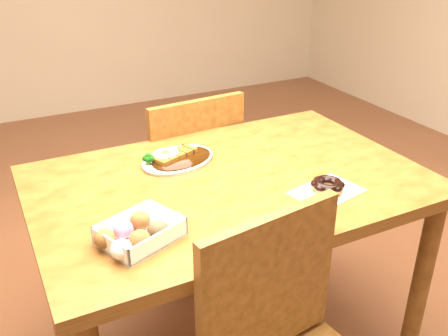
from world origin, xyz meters
name	(u,v)px	position (x,y,z in m)	size (l,w,h in m)	color
table	(230,206)	(0.00, 0.00, 0.65)	(1.20, 0.80, 0.75)	#553211
chair_far	(185,180)	(0.07, 0.53, 0.48)	(0.45, 0.45, 0.87)	#553211
katsu_curry_plate	(176,158)	(-0.10, 0.19, 0.76)	(0.30, 0.25, 0.05)	white
donut_box	(139,232)	(-0.36, -0.20, 0.78)	(0.23, 0.20, 0.05)	white
pon_de_ring	(328,186)	(0.21, -0.21, 0.77)	(0.23, 0.18, 0.04)	silver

